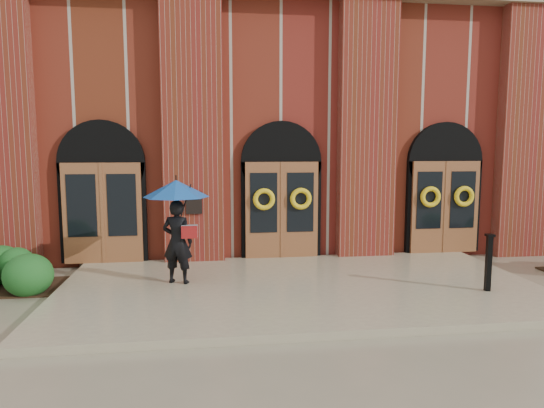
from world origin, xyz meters
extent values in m
plane|color=gray|center=(0.00, 0.00, 0.00)|extent=(90.00, 90.00, 0.00)
cube|color=tan|center=(0.00, 0.15, 0.07)|extent=(10.00, 5.30, 0.15)
cube|color=maroon|center=(0.00, 8.90, 3.50)|extent=(16.00, 12.00, 7.00)
cube|color=black|center=(-2.25, 2.47, 1.65)|extent=(0.40, 0.05, 0.55)
cube|color=maroon|center=(-6.75, 2.73, 3.50)|extent=(1.50, 0.45, 7.00)
cube|color=maroon|center=(-2.25, 2.73, 3.50)|extent=(1.50, 0.45, 7.00)
cube|color=maroon|center=(2.25, 2.73, 3.50)|extent=(1.50, 0.45, 7.00)
cube|color=maroon|center=(6.75, 2.73, 3.50)|extent=(1.50, 0.45, 7.00)
cube|color=#945530|center=(-4.50, 2.71, 1.40)|extent=(1.90, 0.10, 2.50)
cylinder|color=black|center=(-4.50, 2.85, 2.65)|extent=(2.10, 0.22, 2.10)
cube|color=#945530|center=(0.00, 2.71, 1.40)|extent=(1.90, 0.10, 2.50)
cylinder|color=black|center=(0.00, 2.85, 2.65)|extent=(2.10, 0.22, 2.10)
cube|color=#945530|center=(4.50, 2.71, 1.40)|extent=(1.90, 0.10, 2.50)
cylinder|color=black|center=(4.50, 2.85, 2.65)|extent=(2.10, 0.22, 2.10)
torus|color=yellow|center=(-0.48, 2.59, 1.70)|extent=(0.57, 0.13, 0.57)
torus|color=yellow|center=(0.48, 2.59, 1.70)|extent=(0.57, 0.13, 0.57)
torus|color=yellow|center=(4.02, 2.59, 1.70)|extent=(0.57, 0.13, 0.57)
torus|color=yellow|center=(4.98, 2.59, 1.70)|extent=(0.57, 0.13, 0.57)
imported|color=black|center=(-2.56, 0.62, 1.04)|extent=(0.75, 0.61, 1.79)
cone|color=#144D9D|center=(-2.56, 0.62, 2.17)|extent=(1.75, 1.75, 0.36)
cylinder|color=black|center=(-2.51, 0.57, 1.70)|extent=(0.02, 0.02, 0.60)
cube|color=#A5A9AB|center=(-2.30, 0.48, 1.28)|extent=(0.37, 0.26, 0.26)
cube|color=maroon|center=(-2.30, 0.38, 1.28)|extent=(0.32, 0.13, 0.26)
cube|color=black|center=(3.66, -0.80, 0.71)|extent=(0.11, 0.11, 1.12)
cube|color=black|center=(3.66, -0.80, 1.29)|extent=(0.17, 0.17, 0.04)
ellipsoid|color=#194C1A|center=(-5.20, 1.16, 0.41)|extent=(3.19, 1.28, 0.82)
camera|label=1|loc=(-1.91, -9.64, 3.06)|focal=32.00mm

